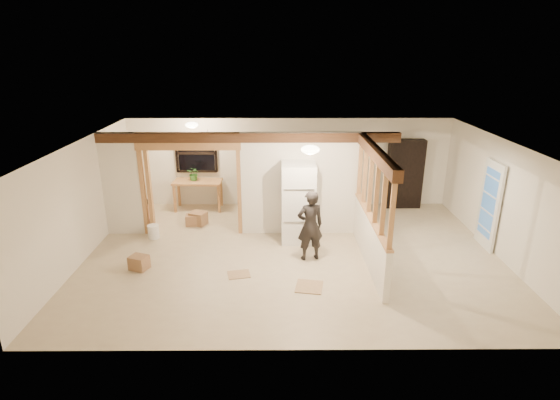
{
  "coord_description": "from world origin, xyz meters",
  "views": [
    {
      "loc": [
        -0.34,
        -8.74,
        4.36
      ],
      "look_at": [
        -0.28,
        0.4,
        1.13
      ],
      "focal_mm": 28.0,
      "sensor_mm": 36.0,
      "label": 1
    }
  ],
  "objects_px": {
    "refrigerator": "(298,203)",
    "shop_vac": "(140,212)",
    "woman": "(310,225)",
    "work_table": "(198,195)",
    "bookshelf": "(405,174)"
  },
  "relations": [
    {
      "from": "refrigerator",
      "to": "woman",
      "type": "xyz_separation_m",
      "value": [
        0.21,
        -0.99,
        -0.16
      ]
    },
    {
      "from": "refrigerator",
      "to": "bookshelf",
      "type": "bearing_deg",
      "value": 36.04
    },
    {
      "from": "woman",
      "to": "shop_vac",
      "type": "xyz_separation_m",
      "value": [
        -4.24,
        2.0,
        -0.45
      ]
    },
    {
      "from": "work_table",
      "to": "bookshelf",
      "type": "xyz_separation_m",
      "value": [
        5.8,
        0.15,
        0.56
      ]
    },
    {
      "from": "work_table",
      "to": "bookshelf",
      "type": "height_order",
      "value": "bookshelf"
    },
    {
      "from": "woman",
      "to": "shop_vac",
      "type": "bearing_deg",
      "value": -38.71
    },
    {
      "from": "woman",
      "to": "refrigerator",
      "type": "bearing_deg",
      "value": -91.54
    },
    {
      "from": "refrigerator",
      "to": "shop_vac",
      "type": "height_order",
      "value": "refrigerator"
    },
    {
      "from": "refrigerator",
      "to": "woman",
      "type": "distance_m",
      "value": 1.02
    },
    {
      "from": "woman",
      "to": "bookshelf",
      "type": "xyz_separation_m",
      "value": [
        2.89,
        3.24,
        0.2
      ]
    },
    {
      "from": "refrigerator",
      "to": "shop_vac",
      "type": "xyz_separation_m",
      "value": [
        -4.03,
        1.01,
        -0.61
      ]
    },
    {
      "from": "shop_vac",
      "to": "woman",
      "type": "bearing_deg",
      "value": -25.24
    },
    {
      "from": "refrigerator",
      "to": "shop_vac",
      "type": "relative_size",
      "value": 2.88
    },
    {
      "from": "shop_vac",
      "to": "bookshelf",
      "type": "relative_size",
      "value": 0.33
    },
    {
      "from": "shop_vac",
      "to": "work_table",
      "type": "bearing_deg",
      "value": 39.53
    }
  ]
}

